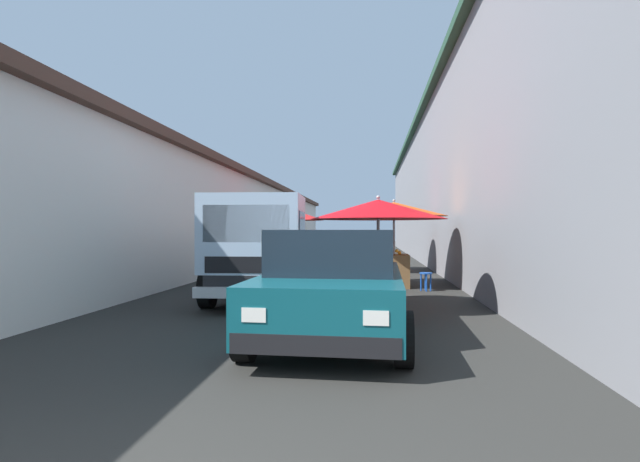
{
  "coord_description": "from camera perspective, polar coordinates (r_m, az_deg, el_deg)",
  "views": [
    {
      "loc": [
        -1.43,
        -1.34,
        1.45
      ],
      "look_at": [
        10.8,
        -0.03,
        1.42
      ],
      "focal_mm": 26.56,
      "sensor_mm": 36.0,
      "label": 1
    }
  ],
  "objects": [
    {
      "name": "fruit_stall_mid_lane",
      "position": [
        12.23,
        8.94,
        1.47
      ],
      "size": [
        2.7,
        2.7,
        2.23
      ],
      "color": "#9E9EA3",
      "rests_on": "ground"
    },
    {
      "name": "building_right_concrete",
      "position": [
        18.19,
        24.41,
        5.82
      ],
      "size": [
        49.8,
        7.5,
        6.48
      ],
      "color": "gray",
      "rests_on": "ground"
    },
    {
      "name": "building_left_whitewash",
      "position": [
        19.12,
        -19.86,
        1.53
      ],
      "size": [
        49.8,
        7.5,
        3.8
      ],
      "color": "silver",
      "rests_on": "ground"
    },
    {
      "name": "fruit_stall_near_left",
      "position": [
        16.8,
        -4.11,
        1.55
      ],
      "size": [
        2.71,
        2.71,
        2.32
      ],
      "color": "#9E9EA3",
      "rests_on": "ground"
    },
    {
      "name": "delivery_truck",
      "position": [
        9.46,
        -7.11,
        -2.34
      ],
      "size": [
        5.01,
        2.17,
        2.08
      ],
      "color": "black",
      "rests_on": "ground"
    },
    {
      "name": "fruit_stall_far_left",
      "position": [
        16.55,
        6.98,
        1.09
      ],
      "size": [
        2.71,
        2.71,
        2.24
      ],
      "color": "#9E9EA3",
      "rests_on": "ground"
    },
    {
      "name": "fruit_stall_near_right",
      "position": [
        8.66,
        6.8,
        1.09
      ],
      "size": [
        2.49,
        2.49,
        2.08
      ],
      "color": "#9E9EA3",
      "rests_on": "ground"
    },
    {
      "name": "plastic_stool",
      "position": [
        11.52,
        12.64,
        -5.45
      ],
      "size": [
        0.3,
        0.3,
        0.43
      ],
      "color": "#194CB2",
      "rests_on": "ground"
    },
    {
      "name": "parked_scooter",
      "position": [
        13.33,
        -6.99,
        -4.16
      ],
      "size": [
        1.69,
        0.45,
        1.14
      ],
      "color": "black",
      "rests_on": "ground"
    },
    {
      "name": "hatchback_car",
      "position": [
        6.48,
        1.92,
        -6.17
      ],
      "size": [
        3.96,
        2.02,
        1.45
      ],
      "color": "#0F4C56",
      "rests_on": "ground"
    },
    {
      "name": "vendor_by_crates",
      "position": [
        14.78,
        -10.79,
        -2.01
      ],
      "size": [
        0.63,
        0.21,
        1.56
      ],
      "color": "navy",
      "rests_on": "ground"
    },
    {
      "name": "ground",
      "position": [
        15.06,
        0.97,
        -5.37
      ],
      "size": [
        90.0,
        90.0,
        0.0
      ],
      "primitive_type": "plane",
      "color": "#282826"
    }
  ]
}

